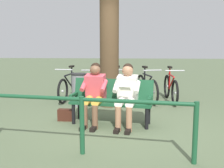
{
  "coord_description": "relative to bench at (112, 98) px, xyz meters",
  "views": [
    {
      "loc": [
        -0.16,
        5.21,
        1.64
      ],
      "look_at": [
        0.18,
        -0.39,
        0.75
      ],
      "focal_mm": 44.63,
      "sensor_mm": 36.0,
      "label": 1
    }
  ],
  "objects": [
    {
      "name": "ground_plane",
      "position": [
        -0.17,
        0.17,
        -0.51
      ],
      "size": [
        40.0,
        40.0,
        0.0
      ],
      "primitive_type": "plane",
      "color": "#566647"
    },
    {
      "name": "bench",
      "position": [
        0.0,
        0.0,
        0.0
      ],
      "size": [
        1.66,
        0.74,
        0.87
      ],
      "rotation": [
        0.0,
        0.0,
        -0.17
      ],
      "color": "#194C2D",
      "rests_on": "ground"
    },
    {
      "name": "person_reading",
      "position": [
        -0.29,
        0.22,
        0.16
      ],
      "size": [
        0.53,
        0.81,
        1.2
      ],
      "rotation": [
        0.0,
        0.0,
        -0.17
      ],
      "color": "white",
      "rests_on": "ground"
    },
    {
      "name": "person_companion",
      "position": [
        0.34,
        0.11,
        0.16
      ],
      "size": [
        0.53,
        0.81,
        1.2
      ],
      "rotation": [
        0.0,
        0.0,
        -0.17
      ],
      "color": "#D84C59",
      "rests_on": "ground"
    },
    {
      "name": "handbag",
      "position": [
        0.96,
        -0.08,
        -0.39
      ],
      "size": [
        0.3,
        0.14,
        0.24
      ],
      "primitive_type": "cube",
      "rotation": [
        0.0,
        0.0,
        -0.01
      ],
      "color": "#3F1E14",
      "rests_on": "ground"
    },
    {
      "name": "tree_trunk",
      "position": [
        0.16,
        -1.46,
        1.28
      ],
      "size": [
        0.47,
        0.47,
        3.56
      ],
      "primitive_type": "cylinder",
      "color": "#4C3823",
      "rests_on": "ground"
    },
    {
      "name": "litter_bin",
      "position": [
        0.91,
        -1.44,
        -0.1
      ],
      "size": [
        0.4,
        0.4,
        0.81
      ],
      "color": "slate",
      "rests_on": "ground"
    },
    {
      "name": "bicycle_red",
      "position": [
        -1.45,
        -2.04,
        -0.15
      ],
      "size": [
        0.48,
        1.68,
        0.94
      ],
      "rotation": [
        0.0,
        0.0,
        1.63
      ],
      "color": "black",
      "rests_on": "ground"
    },
    {
      "name": "bicycle_green",
      "position": [
        -0.81,
        -2.07,
        -0.15
      ],
      "size": [
        0.61,
        1.63,
        0.94
      ],
      "rotation": [
        0.0,
        0.0,
        1.85
      ],
      "color": "black",
      "rests_on": "ground"
    },
    {
      "name": "bicycle_black",
      "position": [
        -0.03,
        -2.13,
        -0.15
      ],
      "size": [
        0.48,
        1.68,
        0.94
      ],
      "rotation": [
        0.0,
        0.0,
        1.58
      ],
      "color": "black",
      "rests_on": "ground"
    },
    {
      "name": "bicycle_orange",
      "position": [
        0.63,
        -1.99,
        -0.15
      ],
      "size": [
        0.48,
        1.68,
        0.94
      ],
      "rotation": [
        0.0,
        0.0,
        1.57
      ],
      "color": "black",
      "rests_on": "ground"
    },
    {
      "name": "bicycle_blue",
      "position": [
        1.3,
        -2.1,
        -0.15
      ],
      "size": [
        0.48,
        1.67,
        0.94
      ],
      "rotation": [
        0.0,
        0.0,
        1.43
      ],
      "color": "black",
      "rests_on": "ground"
    },
    {
      "name": "railing_fence",
      "position": [
        0.33,
        1.57,
        0.09
      ],
      "size": [
        3.16,
        0.54,
        0.85
      ],
      "rotation": [
        0.0,
        0.0,
        -0.15
      ],
      "color": "#194C2D",
      "rests_on": "ground"
    }
  ]
}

